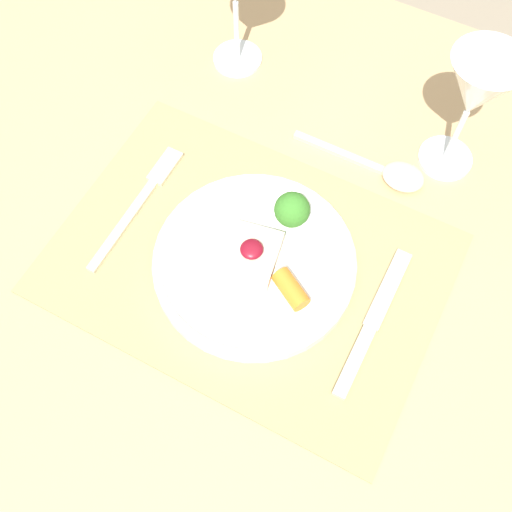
% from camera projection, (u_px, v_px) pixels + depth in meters
% --- Properties ---
extents(ground_plane, '(8.00, 8.00, 0.00)m').
position_uv_depth(ground_plane, '(252.00, 398.00, 1.41)').
color(ground_plane, gray).
extents(dining_table, '(1.18, 1.06, 0.73)m').
position_uv_depth(dining_table, '(249.00, 292.00, 0.84)').
color(dining_table, tan).
rests_on(dining_table, ground_plane).
extents(placemat, '(0.48, 0.34, 0.00)m').
position_uv_depth(placemat, '(248.00, 263.00, 0.76)').
color(placemat, '#9E895B').
rests_on(placemat, dining_table).
extents(dinner_plate, '(0.25, 0.25, 0.07)m').
position_uv_depth(dinner_plate, '(258.00, 257.00, 0.74)').
color(dinner_plate, white).
rests_on(dinner_plate, placemat).
extents(fork, '(0.02, 0.21, 0.01)m').
position_uv_depth(fork, '(142.00, 199.00, 0.79)').
color(fork, beige).
rests_on(fork, placemat).
extents(knife, '(0.02, 0.21, 0.01)m').
position_uv_depth(knife, '(369.00, 330.00, 0.71)').
color(knife, beige).
rests_on(knife, placemat).
extents(spoon, '(0.19, 0.05, 0.02)m').
position_uv_depth(spoon, '(392.00, 172.00, 0.81)').
color(spoon, beige).
rests_on(spoon, dining_table).
extents(wine_glass_near, '(0.09, 0.09, 0.19)m').
position_uv_depth(wine_glass_near, '(477.00, 92.00, 0.71)').
color(wine_glass_near, white).
rests_on(wine_glass_near, dining_table).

